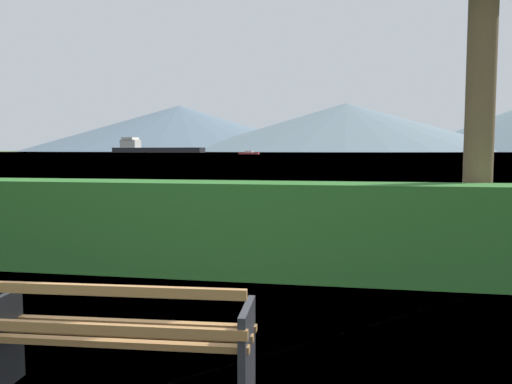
{
  "coord_description": "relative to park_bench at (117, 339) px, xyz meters",
  "views": [
    {
      "loc": [
        1.52,
        -3.21,
        1.7
      ],
      "look_at": [
        0.0,
        5.32,
        0.99
      ],
      "focal_mm": 35.93,
      "sensor_mm": 36.0,
      "label": 1
    }
  ],
  "objects": [
    {
      "name": "park_bench",
      "position": [
        0.0,
        0.0,
        0.0
      ],
      "size": [
        1.87,
        0.67,
        0.87
      ],
      "color": "#A0703F",
      "rests_on": "ground_plane"
    },
    {
      "name": "water_surface",
      "position": [
        -0.0,
        306.99,
        -0.43
      ],
      "size": [
        620.0,
        620.0,
        0.0
      ],
      "primitive_type": "plane",
      "color": "slate",
      "rests_on": "ground_plane"
    },
    {
      "name": "distant_hills",
      "position": [
        83.06,
        572.31,
        34.16
      ],
      "size": [
        862.18,
        430.8,
        83.86
      ],
      "color": "slate",
      "rests_on": "ground_plane"
    },
    {
      "name": "cargo_ship_large",
      "position": [
        -123.62,
        312.11,
        2.36
      ],
      "size": [
        64.0,
        18.49,
        9.97
      ],
      "color": "#232328",
      "rests_on": "water_surface"
    },
    {
      "name": "fishing_boat_near",
      "position": [
        -36.52,
        195.35,
        0.05
      ],
      "size": [
        8.05,
        3.45,
        1.32
      ],
      "color": "#B2332D",
      "rests_on": "water_surface"
    },
    {
      "name": "hedge_row",
      "position": [
        -0.0,
        3.6,
        0.2
      ],
      "size": [
        9.21,
        0.82,
        1.27
      ],
      "primitive_type": "cube",
      "color": "#2D6B28",
      "rests_on": "ground_plane"
    }
  ]
}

